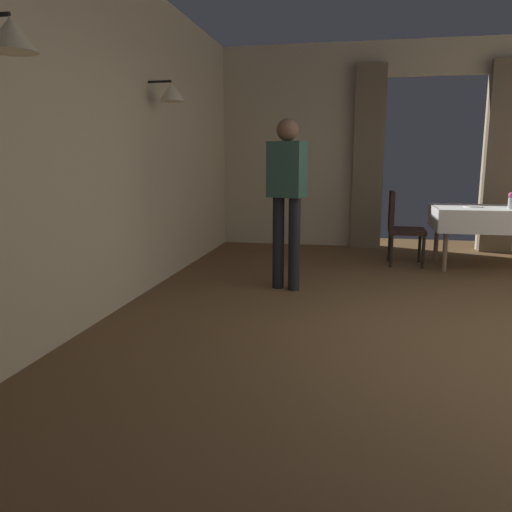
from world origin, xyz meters
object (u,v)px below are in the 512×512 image
plate_mid_b (473,207)px  person_waiter_by_doorway (287,190)px  chair_mid_left (400,225)px  dining_table_mid (485,215)px  flower_vase_mid (511,200)px

plate_mid_b → person_waiter_by_doorway: bearing=-144.1°
chair_mid_left → dining_table_mid: bearing=1.9°
chair_mid_left → person_waiter_by_doorway: size_ratio=0.54×
dining_table_mid → chair_mid_left: size_ratio=1.32×
dining_table_mid → plate_mid_b: 0.18m
dining_table_mid → flower_vase_mid: (0.22, -0.22, 0.21)m
dining_table_mid → plate_mid_b: bearing=-174.9°
chair_mid_left → person_waiter_by_doorway: bearing=-129.7°
plate_mid_b → person_waiter_by_doorway: 2.60m
flower_vase_mid → plate_mid_b: size_ratio=0.90×
flower_vase_mid → chair_mid_left: bearing=171.2°
flower_vase_mid → plate_mid_b: (-0.36, 0.21, -0.10)m
chair_mid_left → flower_vase_mid: size_ratio=4.66×
flower_vase_mid → person_waiter_by_doorway: person_waiter_by_doorway is taller
chair_mid_left → flower_vase_mid: bearing=-8.8°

